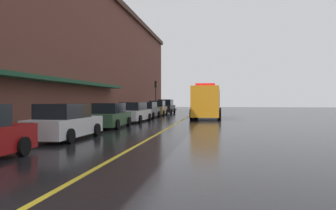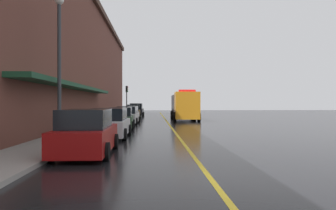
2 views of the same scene
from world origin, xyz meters
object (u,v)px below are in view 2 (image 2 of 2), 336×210
at_px(parked_car_1, 111,124).
at_px(parked_car_0, 86,133).
at_px(utility_truck, 184,106).
at_px(parking_meter_0, 100,116).
at_px(traffic_light_near, 127,95).
at_px(parked_car_4, 130,114).
at_px(parked_car_5, 133,112).
at_px(parked_car_3, 128,116).
at_px(parking_meter_2, 126,109).
at_px(parked_car_2, 121,119).
at_px(street_lamp_left, 59,52).
at_px(parked_car_6, 136,110).
at_px(parking_meter_1, 101,115).

bearing_deg(parked_car_1, parked_car_0, 179.47).
relative_size(utility_truck, parking_meter_0, 6.58).
bearing_deg(traffic_light_near, parked_car_4, -83.46).
bearing_deg(traffic_light_near, parked_car_5, -76.49).
relative_size(parked_car_3, utility_truck, 0.57).
xyz_separation_m(parked_car_1, parking_meter_2, (-1.46, 29.44, 0.27)).
bearing_deg(utility_truck, parked_car_0, -13.52).
height_order(parked_car_0, parking_meter_2, parked_car_0).
bearing_deg(parking_meter_0, parked_car_2, 39.19).
distance_m(parked_car_0, parked_car_1, 6.17).
height_order(parked_car_3, parked_car_5, parked_car_5).
bearing_deg(parked_car_3, street_lamp_left, 174.34).
relative_size(parked_car_1, street_lamp_left, 0.69).
relative_size(parked_car_6, traffic_light_near, 1.01).
relative_size(parked_car_0, parking_meter_1, 3.63).
distance_m(parked_car_4, traffic_light_near, 11.48).
distance_m(parked_car_0, parked_car_3, 18.65).
height_order(parked_car_4, parking_meter_0, parked_car_4).
bearing_deg(parked_car_1, parked_car_2, 0.85).
height_order(parking_meter_0, traffic_light_near, traffic_light_near).
relative_size(parked_car_0, parking_meter_2, 3.63).
height_order(parked_car_3, parking_meter_2, parked_car_3).
relative_size(parked_car_0, parked_car_6, 1.11).
distance_m(parked_car_1, parking_meter_1, 5.88).
bearing_deg(parking_meter_2, parked_car_2, -86.40).
bearing_deg(parked_car_2, parked_car_0, 177.88).
bearing_deg(utility_truck, parking_meter_0, -29.08).
bearing_deg(traffic_light_near, street_lamp_left, -91.17).
relative_size(parked_car_5, street_lamp_left, 0.66).
height_order(parked_car_0, parking_meter_1, parked_car_0).
bearing_deg(parked_car_0, parked_car_4, -0.54).
bearing_deg(parked_car_5, parking_meter_1, 173.97).
xyz_separation_m(parked_car_2, parked_car_5, (-0.11, 17.73, 0.05)).
bearing_deg(parking_meter_2, street_lamp_left, -91.06).
distance_m(parked_car_1, street_lamp_left, 5.08).
xyz_separation_m(parked_car_1, parked_car_3, (0.03, 12.48, -0.01)).
relative_size(parked_car_0, parked_car_1, 1.01).
bearing_deg(parked_car_2, street_lamp_left, 166.15).
distance_m(parked_car_1, parked_car_6, 29.48).
height_order(parked_car_0, parked_car_3, parked_car_0).
height_order(parked_car_5, parking_meter_1, parked_car_5).
distance_m(parking_meter_0, parking_meter_2, 24.16).
height_order(parked_car_1, parked_car_3, parked_car_1).
bearing_deg(parked_car_6, parked_car_2, -178.88).
relative_size(parked_car_1, parked_car_2, 1.01).
xyz_separation_m(parked_car_3, parked_car_5, (-0.16, 11.71, 0.04)).
relative_size(parked_car_0, traffic_light_near, 1.12).
height_order(parked_car_2, parking_meter_2, parked_car_2).
bearing_deg(parked_car_6, parked_car_1, -178.84).
distance_m(parked_car_5, parking_meter_0, 18.96).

